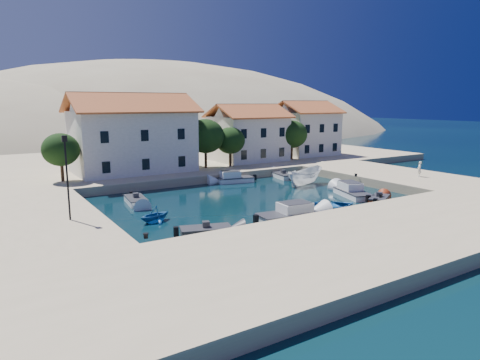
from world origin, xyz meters
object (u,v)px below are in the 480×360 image
building_right (305,128)px  boat_east (305,185)px  cabin_cruiser_south (288,214)px  rowboat_south (328,211)px  building_mid (248,132)px  cabin_cruiser_east (353,192)px  lamppost (67,170)px  building_left (132,132)px  pedestrian (419,169)px

building_right → boat_east: size_ratio=1.63×
cabin_cruiser_south → rowboat_south: bearing=10.1°
building_right → rowboat_south: 34.76m
building_mid → boat_east: 16.87m
rowboat_south → building_mid: bearing=-5.7°
cabin_cruiser_east → building_mid: bearing=12.8°
cabin_cruiser_south → rowboat_south: (4.98, 0.44, -0.48)m
lamppost → cabin_cruiser_south: lamppost is taller
building_left → boat_east: size_ratio=2.53×
cabin_cruiser_east → boat_east: bearing=18.6°
rowboat_south → boat_east: (6.30, 10.52, 0.00)m
cabin_cruiser_east → pedestrian: (11.34, 0.43, 1.43)m
cabin_cruiser_east → cabin_cruiser_south: bearing=125.5°
building_mid → lamppost: (-29.50, -21.00, -0.47)m
boat_east → building_mid: bearing=-22.7°
building_right → cabin_cruiser_south: size_ratio=1.80×
building_left → building_right: 30.07m
cabin_cruiser_east → building_left: bearing=53.5°
rowboat_south → cabin_cruiser_east: size_ratio=0.98×
cabin_cruiser_south → cabin_cruiser_east: size_ratio=0.96×
boat_east → pedestrian: 13.51m
lamppost → boat_east: bearing=10.7°
lamppost → rowboat_south: 22.00m
rowboat_south → boat_east: size_ratio=0.93×
building_right → boat_east: 22.84m
building_left → boat_east: building_left is taller
cabin_cruiser_south → boat_east: (11.29, 10.96, -0.48)m
building_mid → lamppost: bearing=-144.6°
building_mid → lamppost: 36.21m
lamppost → building_mid: bearing=35.4°
lamppost → cabin_cruiser_south: size_ratio=1.18×
rowboat_south → cabin_cruiser_south: bearing=107.6°
building_left → building_mid: size_ratio=1.40×
cabin_cruiser_east → rowboat_south: bearing=134.0°
building_left → cabin_cruiser_south: (4.31, -25.82, -5.46)m
building_left → lamppost: 23.10m
building_mid → building_right: bearing=4.8°
rowboat_south → pedestrian: pedestrian is taller
building_right → cabin_cruiser_east: building_right is taller
boat_east → building_left: bearing=32.3°
building_left → building_right: (30.00, 2.00, -0.46)m
building_right → lamppost: bearing=-152.1°
building_right → boat_east: (-14.40, -16.86, -5.47)m
building_right → cabin_cruiser_south: 38.19m
cabin_cruiser_south → building_left: bearing=104.6°
building_right → pedestrian: bearing=-97.3°
building_left → cabin_cruiser_east: bearing=-55.2°
building_right → lamppost: building_right is taller
rowboat_south → pedestrian: bearing=-66.6°
lamppost → cabin_cruiser_east: (27.07, -2.41, -4.28)m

